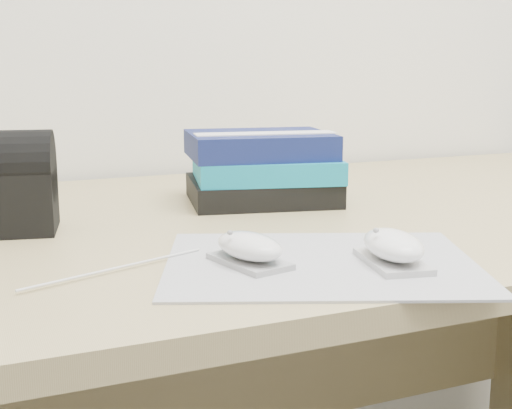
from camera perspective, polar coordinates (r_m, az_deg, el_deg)
name	(u,v)px	position (r m, az deg, el deg)	size (l,w,h in m)	color
desk	(262,349)	(1.15, 0.46, -11.48)	(1.60, 0.80, 0.73)	tan
mousepad	(321,263)	(0.77, 5.19, -4.65)	(0.33, 0.26, 0.00)	gray
mouse_rear	(249,249)	(0.75, -0.53, -3.56)	(0.07, 0.10, 0.04)	#9C9C9E
mouse_front	(393,248)	(0.77, 10.91, -3.42)	(0.07, 0.11, 0.04)	#AFAFB1
usb_cable	(116,268)	(0.75, -11.13, -5.03)	(0.00, 0.00, 0.22)	white
book_stack	(262,168)	(1.10, 0.49, 2.96)	(0.25, 0.22, 0.11)	black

